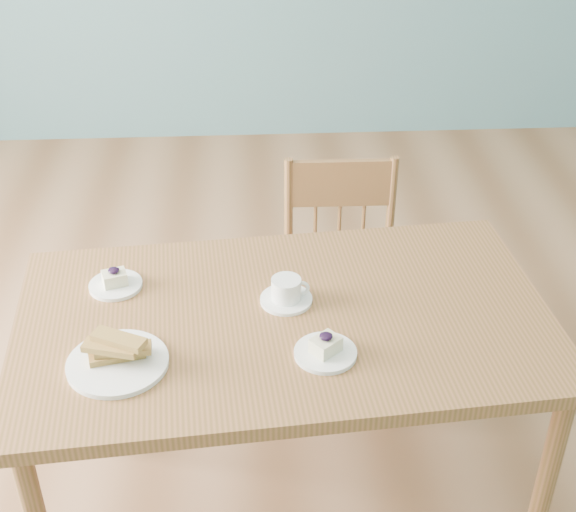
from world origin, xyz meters
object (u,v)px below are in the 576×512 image
Objects in this scene: cheesecake_plate_near at (326,350)px; biscotti_plate at (117,358)px; coffee_cup at (287,292)px; cheesecake_plate_far at (115,282)px; dining_table at (285,337)px; dining_chair at (341,284)px.

cheesecake_plate_near is 0.48m from biscotti_plate.
coffee_cup is 0.46m from biscotti_plate.
biscotti_plate reaches higher than cheesecake_plate_far.
cheesecake_plate_near reaches higher than dining_table.
coffee_cup is at bearing 29.54° from biscotti_plate.
biscotti_plate is (-0.39, -0.17, 0.09)m from dining_table.
dining_chair reaches higher than biscotti_plate.
cheesecake_plate_far is at bearing 97.88° from biscotti_plate.
dining_table is 1.71× the size of dining_chair.
cheesecake_plate_far is at bearing 149.75° from cheesecake_plate_near.
cheesecake_plate_far is 0.32m from biscotti_plate.
coffee_cup is (-0.21, -0.49, 0.33)m from dining_chair.
dining_table is 0.44m from biscotti_plate.
cheesecake_plate_near is at bearing -30.25° from cheesecake_plate_far.
dining_chair is 5.85× the size of cheesecake_plate_far.
biscotti_plate is at bearing -151.02° from coffee_cup.
dining_chair is (0.21, 0.55, -0.23)m from dining_table.
coffee_cup is at bearing -111.87° from dining_chair.
dining_chair is 0.83m from cheesecake_plate_far.
coffee_cup reaches higher than cheesecake_plate_near.
dining_chair is at bearing 66.74° from coffee_cup.
coffee_cup is 0.57× the size of biscotti_plate.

